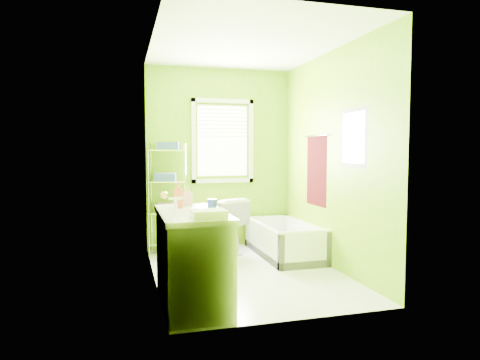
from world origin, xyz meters
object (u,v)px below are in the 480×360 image
object	(u,v)px
wire_shelf_unit	(168,186)
vanity	(192,255)
toilet	(222,225)
bathtub	(285,245)

from	to	relation	value
wire_shelf_unit	vanity	bearing A→B (deg)	-90.02
toilet	wire_shelf_unit	size ratio (longest dim) A/B	0.51
toilet	vanity	size ratio (longest dim) A/B	0.67
bathtub	toilet	bearing A→B (deg)	151.31
bathtub	wire_shelf_unit	size ratio (longest dim) A/B	0.94
toilet	wire_shelf_unit	xyz separation A→B (m)	(-0.72, 0.18, 0.54)
vanity	toilet	bearing A→B (deg)	69.13
toilet	bathtub	bearing A→B (deg)	132.08
bathtub	toilet	size ratio (longest dim) A/B	1.87
toilet	vanity	xyz separation A→B (m)	(-0.72, -1.89, 0.07)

